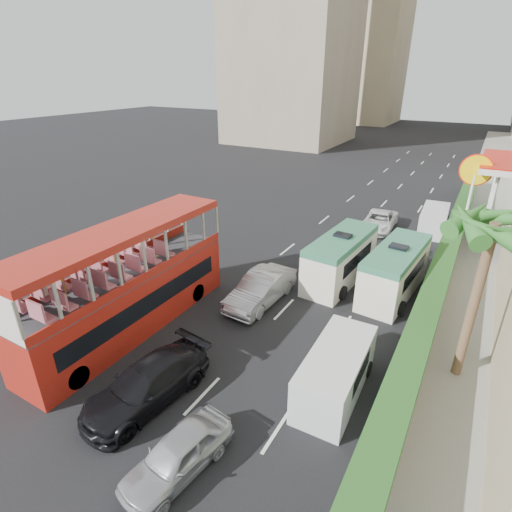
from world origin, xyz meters
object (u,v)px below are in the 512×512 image
Objects in this scene: van_asset at (378,229)px; palm_tree at (474,304)px; car_silver_lane_a at (261,302)px; panel_van_near at (336,372)px; car_silver_lane_b at (179,469)px; minibus_near at (341,259)px; car_black at (149,399)px; minibus_far at (395,271)px; double_decker_bus at (127,281)px; panel_van_far at (434,220)px.

van_asset is 16.94m from palm_tree.
car_silver_lane_a is 1.05× the size of panel_van_near.
minibus_near is (0.10, 14.39, 1.37)m from car_silver_lane_b.
panel_van_near is at bearing -83.67° from van_asset.
car_silver_lane_b is 14.46m from minibus_near.
car_silver_lane_a is 0.77× the size of palm_tree.
car_black is 7.09m from panel_van_near.
palm_tree reaches higher than minibus_far.
double_decker_bus reaches higher than car_silver_lane_b.
panel_van_near is (2.90, -8.81, -0.44)m from minibus_near.
car_black is (-2.87, 1.70, 0.00)m from car_silver_lane_b.
double_decker_bus is at bearing 148.78° from car_black.
double_decker_bus is at bearing -121.61° from minibus_near.
car_black is at bearing -38.30° from double_decker_bus.
panel_van_far is at bearing 86.47° from panel_van_near.
palm_tree is (6.85, -5.55, 2.01)m from minibus_near.
car_silver_lane_a is 7.46m from minibus_far.
car_black is 14.09m from minibus_far.
minibus_far is (6.04, 12.66, 1.36)m from car_black.
double_decker_bus is 2.35× the size of panel_van_near.
minibus_far reaches higher than van_asset.
double_decker_bus is 1.72× the size of palm_tree.
double_decker_bus is at bearing -119.70° from panel_van_far.
car_black is (-0.22, -8.20, 0.00)m from car_silver_lane_a.
minibus_near is at bearing -92.36° from van_asset.
panel_van_near is (2.99, -18.33, 0.93)m from van_asset.
double_decker_bus is 20.42m from van_asset.
car_silver_lane_a is 10.24m from car_silver_lane_b.
minibus_far is 1.31× the size of panel_van_near.
car_silver_lane_a is (4.20, 5.05, -2.53)m from double_decker_bus.
car_silver_lane_a is 1.02× the size of van_asset.
panel_van_near reaches higher than car_silver_lane_b.
palm_tree reaches higher than car_black.
minibus_far is (3.17, 14.36, 1.36)m from car_silver_lane_b.
car_silver_lane_a is at bearing 141.02° from panel_van_near.
car_black is 0.81× the size of palm_tree.
double_decker_bus is 11.87m from minibus_near.
van_asset is 0.75× the size of palm_tree.
palm_tree is at bearing -34.56° from minibus_near.
car_black is 1.11× the size of panel_van_near.
van_asset is 10.16m from minibus_far.
minibus_near reaches higher than car_silver_lane_a.
palm_tree is (13.80, 4.00, 0.85)m from double_decker_bus.
panel_van_near is (2.99, 5.58, 0.93)m from car_silver_lane_b.
minibus_near is 9.28m from panel_van_near.
panel_van_far is at bearing 81.73° from car_black.
panel_van_far is at bearing 92.49° from minibus_far.
van_asset is (6.85, 19.07, -2.53)m from double_decker_bus.
double_decker_bus is at bearing -127.25° from car_silver_lane_a.
car_black reaches higher than car_silver_lane_b.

